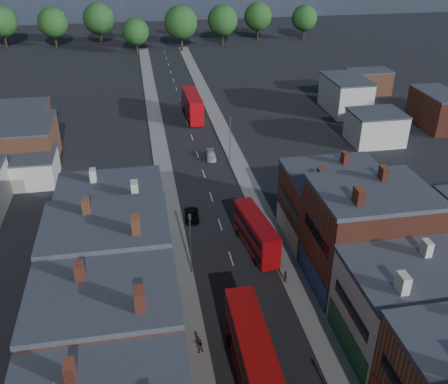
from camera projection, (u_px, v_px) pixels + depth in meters
name	position (u px, v px, depth m)	size (l,w,h in m)	color
pavement_west	(168.00, 194.00, 76.76)	(3.00, 200.00, 0.12)	gray
pavement_east	(250.00, 187.00, 78.78)	(3.00, 200.00, 0.12)	gray
lamp_post_2	(190.00, 241.00, 57.47)	(0.25, 0.70, 8.12)	slate
lamp_post_3	(230.00, 137.00, 84.98)	(0.25, 0.70, 8.12)	slate
bus_0	(252.00, 352.00, 45.12)	(3.24, 12.33, 5.31)	#B10B0A
bus_1	(256.00, 232.00, 63.00)	(3.75, 10.85, 4.59)	#B50A0F
bus_2	(193.00, 105.00, 104.82)	(3.37, 12.42, 5.34)	#B3070D
car_2	(192.00, 216.00, 70.17)	(1.92, 4.17, 1.16)	black
car_3	(211.00, 155.00, 88.05)	(1.64, 4.04, 1.17)	silver
ped_1	(200.00, 346.00, 48.34)	(0.76, 0.42, 1.57)	#42261A
ped_3	(285.00, 277.00, 57.71)	(0.92, 0.42, 1.56)	#544E48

